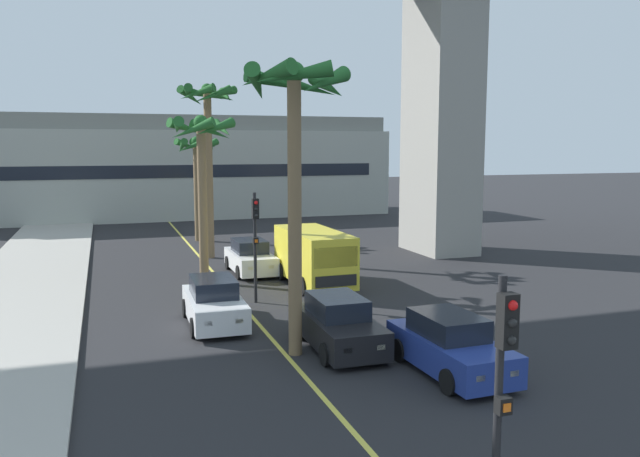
# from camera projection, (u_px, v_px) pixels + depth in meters

# --- Properties ---
(lane_stripe_center) EXTENTS (0.14, 56.00, 0.01)m
(lane_stripe_center) POSITION_uv_depth(u_px,v_px,m) (237.00, 299.00, 24.70)
(lane_stripe_center) COLOR #DBCC4C
(lane_stripe_center) RESTS_ON ground
(pier_building_backdrop) EXTENTS (37.57, 8.04, 8.34)m
(pier_building_backdrop) POSITION_uv_depth(u_px,v_px,m) (163.00, 168.00, 52.91)
(pier_building_backdrop) COLOR #ADB2A8
(pier_building_backdrop) RESTS_ON ground
(car_queue_front) EXTENTS (1.86, 4.11, 1.56)m
(car_queue_front) POSITION_uv_depth(u_px,v_px,m) (250.00, 258.00, 29.76)
(car_queue_front) COLOR white
(car_queue_front) RESTS_ON ground
(car_queue_second) EXTENTS (1.88, 4.13, 1.56)m
(car_queue_second) POSITION_uv_depth(u_px,v_px,m) (338.00, 325.00, 18.66)
(car_queue_second) COLOR black
(car_queue_second) RESTS_ON ground
(car_queue_third) EXTENTS (1.92, 4.15, 1.56)m
(car_queue_third) POSITION_uv_depth(u_px,v_px,m) (450.00, 346.00, 16.68)
(car_queue_third) COLOR navy
(car_queue_third) RESTS_ON ground
(car_queue_fourth) EXTENTS (1.91, 4.14, 1.56)m
(car_queue_fourth) POSITION_uv_depth(u_px,v_px,m) (214.00, 303.00, 21.18)
(car_queue_fourth) COLOR white
(car_queue_fourth) RESTS_ON ground
(delivery_van) EXTENTS (2.23, 5.28, 2.36)m
(delivery_van) POSITION_uv_depth(u_px,v_px,m) (314.00, 256.00, 26.96)
(delivery_van) COLOR yellow
(delivery_van) RESTS_ON ground
(traffic_light_median_near) EXTENTS (0.24, 0.37, 4.20)m
(traffic_light_median_near) POSITION_uv_depth(u_px,v_px,m) (502.00, 382.00, 8.74)
(traffic_light_median_near) COLOR black
(traffic_light_median_near) RESTS_ON ground
(traffic_light_median_far) EXTENTS (0.24, 0.37, 4.20)m
(traffic_light_median_far) POSITION_uv_depth(u_px,v_px,m) (255.00, 232.00, 23.82)
(traffic_light_median_far) COLOR black
(traffic_light_median_far) RESTS_ON ground
(palm_tree_near_median) EXTENTS (2.89, 3.02, 7.22)m
(palm_tree_near_median) POSITION_uv_depth(u_px,v_px,m) (202.00, 151.00, 27.03)
(palm_tree_near_median) COLOR brown
(palm_tree_near_median) RESTS_ON ground
(palm_tree_mid_median) EXTENTS (3.11, 3.17, 8.21)m
(palm_tree_mid_median) POSITION_uv_depth(u_px,v_px,m) (294.00, 122.00, 17.40)
(palm_tree_mid_median) COLOR brown
(palm_tree_mid_median) RESTS_ON ground
(palm_tree_far_median) EXTENTS (2.77, 2.87, 6.50)m
(palm_tree_far_median) POSITION_uv_depth(u_px,v_px,m) (197.00, 162.00, 39.27)
(palm_tree_far_median) COLOR brown
(palm_tree_far_median) RESTS_ON ground
(palm_tree_farthest_median) EXTENTS (3.16, 3.16, 9.11)m
(palm_tree_farthest_median) POSITION_uv_depth(u_px,v_px,m) (208.00, 119.00, 32.92)
(palm_tree_farthest_median) COLOR brown
(palm_tree_farthest_median) RESTS_ON ground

